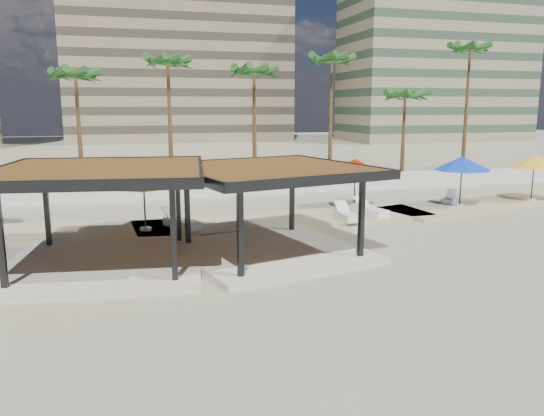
{
  "coord_description": "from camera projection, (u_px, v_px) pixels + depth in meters",
  "views": [
    {
      "loc": [
        -6.36,
        -19.31,
        5.99
      ],
      "look_at": [
        0.18,
        3.77,
        1.4
      ],
      "focal_mm": 35.0,
      "sensor_mm": 36.0,
      "label": 1
    }
  ],
  "objects": [
    {
      "name": "lounger_c",
      "position": [
        371.0,
        211.0,
        29.04
      ],
      "size": [
        1.25,
        2.41,
        0.87
      ],
      "rotation": [
        0.0,
        0.0,
        1.81
      ],
      "color": "white",
      "rests_on": "promenade"
    },
    {
      "name": "lounger_a",
      "position": [
        182.0,
        223.0,
        25.96
      ],
      "size": [
        1.82,
        2.49,
        0.91
      ],
      "rotation": [
        0.0,
        0.0,
        2.06
      ],
      "color": "white",
      "rests_on": "promenade"
    },
    {
      "name": "umbrella_c",
      "position": [
        355.0,
        166.0,
        31.1
      ],
      "size": [
        3.42,
        3.42,
        2.81
      ],
      "rotation": [
        0.0,
        0.0,
        0.09
      ],
      "color": "beige",
      "rests_on": "promenade"
    },
    {
      "name": "lounger_d",
      "position": [
        449.0,
        199.0,
        32.79
      ],
      "size": [
        1.71,
        1.75,
        0.7
      ],
      "rotation": [
        0.0,
        0.0,
        0.81
      ],
      "color": "white",
      "rests_on": "promenade"
    },
    {
      "name": "palm_g",
      "position": [
        405.0,
        98.0,
        41.04
      ],
      "size": [
        3.0,
        3.0,
        7.71
      ],
      "color": "brown",
      "rests_on": "ground"
    },
    {
      "name": "palm_e",
      "position": [
        254.0,
        76.0,
        37.73
      ],
      "size": [
        3.0,
        3.0,
        9.32
      ],
      "color": "brown",
      "rests_on": "ground"
    },
    {
      "name": "pavilion_west",
      "position": [
        102.0,
        207.0,
        19.87
      ],
      "size": [
        8.47,
        8.47,
        3.83
      ],
      "rotation": [
        0.0,
        0.0,
        -0.13
      ],
      "color": "beige",
      "rests_on": "ground"
    },
    {
      "name": "palm_h",
      "position": [
        470.0,
        54.0,
        42.56
      ],
      "size": [
        3.0,
        3.0,
        11.46
      ],
      "color": "brown",
      "rests_on": "ground"
    },
    {
      "name": "palm_c",
      "position": [
        76.0,
        80.0,
        34.31
      ],
      "size": [
        3.0,
        3.0,
        8.87
      ],
      "color": "brown",
      "rests_on": "ground"
    },
    {
      "name": "umbrella_e",
      "position": [
        534.0,
        162.0,
        32.79
      ],
      "size": [
        3.86,
        3.86,
        2.88
      ],
      "rotation": [
        0.0,
        0.0,
        0.22
      ],
      "color": "beige",
      "rests_on": "promenade"
    },
    {
      "name": "ground",
      "position": [
        294.0,
        260.0,
        21.07
      ],
      "size": [
        200.0,
        200.0,
        0.0
      ],
      "primitive_type": "plane",
      "color": "tan",
      "rests_on": "ground"
    },
    {
      "name": "pavilion_central",
      "position": [
        270.0,
        202.0,
        21.52
      ],
      "size": [
        8.69,
        8.69,
        3.67
      ],
      "rotation": [
        0.0,
        0.0,
        0.23
      ],
      "color": "beige",
      "rests_on": "ground"
    },
    {
      "name": "palm_f",
      "position": [
        332.0,
        65.0,
        39.36
      ],
      "size": [
        3.0,
        3.0,
        10.27
      ],
      "color": "brown",
      "rests_on": "ground"
    },
    {
      "name": "building_mid",
      "position": [
        178.0,
        59.0,
        93.17
      ],
      "size": [
        38.0,
        16.0,
        30.4
      ],
      "color": "#847259",
      "rests_on": "ground"
    },
    {
      "name": "building_east",
      "position": [
        437.0,
        42.0,
        93.05
      ],
      "size": [
        32.0,
        15.0,
        36.4
      ],
      "color": "gray",
      "rests_on": "ground"
    },
    {
      "name": "promenade",
      "position": [
        285.0,
        218.0,
        28.84
      ],
      "size": [
        44.45,
        7.97,
        0.24
      ],
      "color": "#C6B284",
      "rests_on": "ground"
    },
    {
      "name": "umbrella_d",
      "position": [
        462.0,
        164.0,
        30.99
      ],
      "size": [
        4.38,
        4.38,
        2.96
      ],
      "rotation": [
        0.0,
        0.0,
        -0.41
      ],
      "color": "beige",
      "rests_on": "promenade"
    },
    {
      "name": "umbrella_b",
      "position": [
        143.0,
        179.0,
        24.86
      ],
      "size": [
        3.47,
        3.47,
        2.89
      ],
      "rotation": [
        0.0,
        0.0,
        -0.07
      ],
      "color": "beige",
      "rests_on": "promenade"
    },
    {
      "name": "lounger_b",
      "position": [
        347.0,
        215.0,
        27.87
      ],
      "size": [
        0.76,
        2.15,
        0.81
      ],
      "rotation": [
        0.0,
        0.0,
        1.54
      ],
      "color": "white",
      "rests_on": "promenade"
    },
    {
      "name": "palm_d",
      "position": [
        168.0,
        67.0,
        36.5
      ],
      "size": [
        3.0,
        3.0,
        9.89
      ],
      "color": "brown",
      "rests_on": "ground"
    },
    {
      "name": "boundary_wall",
      "position": [
        221.0,
        187.0,
        36.08
      ],
      "size": [
        56.0,
        0.3,
        1.2
      ],
      "primitive_type": "cube",
      "color": "silver",
      "rests_on": "ground"
    }
  ]
}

